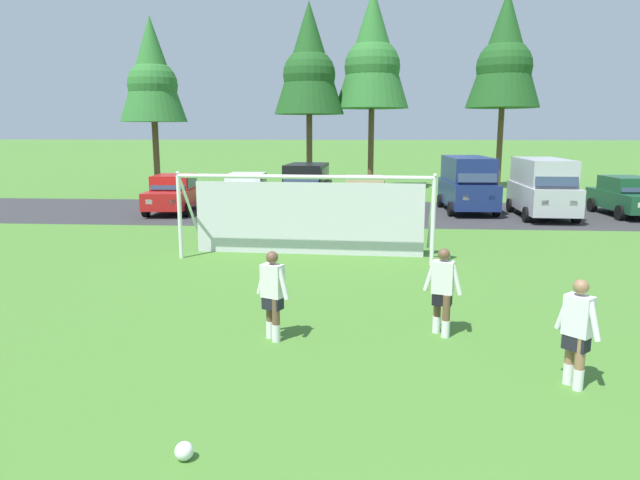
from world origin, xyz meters
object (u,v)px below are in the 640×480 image
at_px(parked_car_slot_left, 246,192).
at_px(parked_car_slot_center_right, 468,183).
at_px(player_striker_near, 577,334).
at_px(player_defender_far, 442,292).
at_px(parked_car_slot_right, 543,186).
at_px(parked_car_slot_far_right, 627,196).
at_px(player_midfield_center, 273,296).
at_px(parked_car_slot_far_left, 174,193).
at_px(soccer_goal, 307,213).
at_px(parked_car_slot_center, 364,196).
at_px(soccer_ball, 184,451).
at_px(parked_car_slot_center_left, 306,186).

distance_m(parked_car_slot_left, parked_car_slot_center_right, 10.34).
relative_size(player_striker_near, player_defender_far, 1.00).
xyz_separation_m(parked_car_slot_right, parked_car_slot_far_right, (3.86, 0.67, -0.47)).
height_order(parked_car_slot_center_right, parked_car_slot_far_right, parked_car_slot_center_right).
relative_size(player_striker_near, parked_car_slot_center_right, 0.34).
distance_m(player_midfield_center, player_defender_far, 3.11).
distance_m(parked_car_slot_far_left, parked_car_slot_left, 3.31).
relative_size(player_striker_near, parked_car_slot_far_left, 0.38).
height_order(soccer_goal, parked_car_slot_right, soccer_goal).
bearing_deg(parked_car_slot_center_right, parked_car_slot_far_right, -7.31).
xyz_separation_m(parked_car_slot_center, parked_car_slot_center_right, (4.76, 1.64, 0.47)).
bearing_deg(soccer_goal, soccer_ball, -91.85).
bearing_deg(player_striker_near, parked_car_slot_center_right, 84.88).
bearing_deg(parked_car_slot_far_right, soccer_ball, -123.92).
height_order(parked_car_slot_right, parked_car_slot_far_right, parked_car_slot_right).
xyz_separation_m(parked_car_slot_center_left, parked_car_slot_center_right, (7.50, -0.01, 0.23)).
xyz_separation_m(parked_car_slot_far_left, parked_car_slot_right, (16.39, -0.21, 0.47)).
xyz_separation_m(parked_car_slot_far_left, parked_car_slot_center, (8.70, -0.31, 0.00)).
bearing_deg(player_midfield_center, parked_car_slot_center_left, 93.62).
distance_m(parked_car_slot_center_right, parked_car_slot_right, 3.30).
relative_size(parked_car_slot_center, parked_car_slot_right, 0.87).
bearing_deg(parked_car_slot_right, player_defender_far, -112.44).
bearing_deg(player_midfield_center, parked_car_slot_far_left, 113.99).
distance_m(soccer_ball, parked_car_slot_far_right, 24.40).
bearing_deg(parked_car_slot_center, player_striker_near, -79.81).
xyz_separation_m(soccer_goal, parked_car_slot_center_right, (6.48, 10.08, 0.05)).
distance_m(player_striker_near, parked_car_slot_left, 20.41).
distance_m(player_striker_near, parked_car_slot_center_left, 19.68).
bearing_deg(parked_car_slot_center_left, parked_car_slot_left, -173.82).
distance_m(soccer_goal, player_striker_near, 9.95).
relative_size(soccer_goal, player_midfield_center, 4.58).
distance_m(parked_car_slot_center_left, parked_car_slot_far_right, 14.30).
bearing_deg(player_defender_far, parked_car_slot_right, 67.56).
bearing_deg(parked_car_slot_left, parked_car_slot_right, -5.38).
height_order(parked_car_slot_left, parked_car_slot_center, same).
height_order(soccer_goal, player_defender_far, soccer_goal).
bearing_deg(parked_car_slot_center_left, parked_car_slot_far_right, -3.54).
distance_m(player_striker_near, parked_car_slot_center, 17.42).
bearing_deg(player_defender_far, soccer_ball, -128.43).
bearing_deg(parked_car_slot_left, player_defender_far, -66.96).
height_order(player_defender_far, parked_car_slot_center_right, parked_car_slot_center_right).
bearing_deg(player_midfield_center, soccer_ball, -96.18).
height_order(player_midfield_center, parked_car_slot_far_right, parked_car_slot_far_right).
bearing_deg(parked_car_slot_left, parked_car_slot_center_right, 1.62).
distance_m(player_midfield_center, parked_car_slot_left, 17.34).
bearing_deg(player_striker_near, soccer_ball, -155.76).
bearing_deg(player_defender_far, parked_car_slot_left, 113.04).
relative_size(parked_car_slot_center_right, parked_car_slot_right, 1.00).
xyz_separation_m(parked_car_slot_center, parked_car_slot_right, (7.68, 0.10, 0.47)).
distance_m(parked_car_slot_center_right, parked_car_slot_far_right, 6.85).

